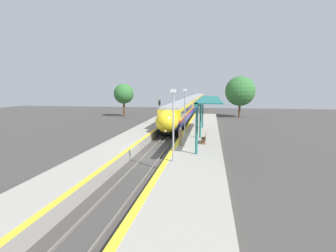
% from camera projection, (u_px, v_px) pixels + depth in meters
% --- Properties ---
extents(ground_plane, '(120.00, 120.00, 0.00)m').
position_uv_depth(ground_plane, '(152.00, 157.00, 22.98)').
color(ground_plane, '#423F3D').
extents(rail_left, '(0.08, 90.00, 0.15)m').
position_uv_depth(rail_left, '(144.00, 156.00, 23.08)').
color(rail_left, slate).
rests_on(rail_left, ground_plane).
extents(rail_right, '(0.08, 90.00, 0.15)m').
position_uv_depth(rail_right, '(160.00, 157.00, 22.85)').
color(rail_right, slate).
rests_on(rail_right, ground_plane).
extents(train, '(2.80, 92.44, 3.73)m').
position_uv_depth(train, '(193.00, 102.00, 73.90)').
color(train, black).
rests_on(train, ground_plane).
extents(platform_right, '(4.30, 64.00, 0.87)m').
position_uv_depth(platform_right, '(196.00, 154.00, 22.30)').
color(platform_right, '#9E998E').
rests_on(platform_right, ground_plane).
extents(platform_left, '(3.43, 64.00, 0.87)m').
position_uv_depth(platform_left, '(115.00, 151.00, 23.46)').
color(platform_left, '#9E998E').
rests_on(platform_left, ground_plane).
extents(platform_bench, '(0.44, 1.58, 0.89)m').
position_uv_depth(platform_bench, '(204.00, 138.00, 24.73)').
color(platform_bench, brown).
rests_on(platform_bench, platform_right).
extents(person_waiting, '(0.36, 0.22, 1.67)m').
position_uv_depth(person_waiting, '(181.00, 136.00, 23.60)').
color(person_waiting, '#7F6647').
rests_on(person_waiting, platform_right).
extents(railway_signal, '(0.28, 0.28, 4.37)m').
position_uv_depth(railway_signal, '(159.00, 112.00, 37.40)').
color(railway_signal, '#59595E').
rests_on(railway_signal, ground_plane).
extents(lamppost_near, '(0.36, 0.20, 5.09)m').
position_uv_depth(lamppost_near, '(173.00, 120.00, 18.17)').
color(lamppost_near, '#9E9EA3').
rests_on(lamppost_near, platform_right).
extents(lamppost_mid, '(0.36, 0.20, 5.09)m').
position_uv_depth(lamppost_mid, '(185.00, 111.00, 26.09)').
color(lamppost_mid, '#9E9EA3').
rests_on(lamppost_mid, platform_right).
extents(station_canopy, '(2.02, 17.22, 4.14)m').
position_uv_depth(station_canopy, '(206.00, 101.00, 26.95)').
color(station_canopy, '#1E6B66').
rests_on(station_canopy, platform_right).
extents(background_tree_left, '(4.21, 4.21, 6.97)m').
position_uv_depth(background_tree_left, '(124.00, 94.00, 55.66)').
color(background_tree_left, brown).
rests_on(background_tree_left, ground_plane).
extents(background_tree_right, '(6.14, 6.14, 8.52)m').
position_uv_depth(background_tree_right, '(240.00, 91.00, 54.07)').
color(background_tree_right, brown).
rests_on(background_tree_right, ground_plane).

